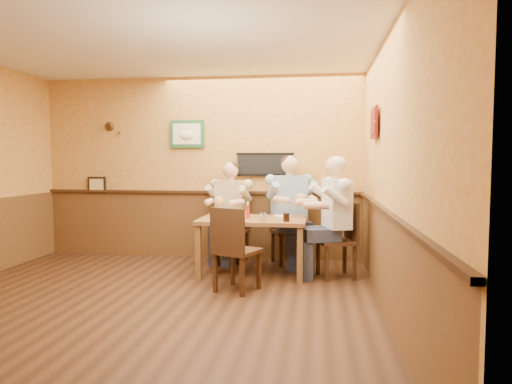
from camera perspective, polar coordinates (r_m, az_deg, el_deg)
room at (r=4.90m, az=-12.37°, el=5.92°), size 5.02×5.03×2.81m
dining_table at (r=6.05m, az=-0.41°, el=-4.14°), size 1.40×0.90×0.75m
chair_back_left at (r=6.87m, az=-3.08°, el=-4.77°), size 0.51×0.51×0.94m
chair_back_right at (r=6.69m, az=4.13°, el=-4.76°), size 0.60×0.60×1.00m
chair_right_end at (r=6.00m, az=10.00°, el=-5.89°), size 0.57×0.57×0.98m
chair_near_side at (r=5.32m, az=-2.36°, el=-7.11°), size 0.59×0.59×0.98m
diner_tan_shirt at (r=6.85m, az=-3.09°, el=-3.11°), size 0.73×0.73×1.34m
diner_blue_polo at (r=6.66m, az=4.14°, el=-2.94°), size 0.86×0.86×1.42m
diner_white_elder at (r=5.97m, az=10.02°, el=-3.90°), size 0.81×0.81×1.40m
water_glass_left at (r=5.91m, az=-2.79°, el=-2.88°), size 0.08×0.08×0.11m
water_glass_mid at (r=5.77m, az=0.88°, el=-3.06°), size 0.09×0.09×0.11m
cola_tumbler at (r=5.70m, az=3.82°, el=-3.18°), size 0.09×0.09×0.11m
hot_sauce_bottle at (r=6.01m, az=-1.04°, el=-2.36°), size 0.06×0.06×0.20m
salt_shaker at (r=6.08m, az=-1.32°, el=-2.80°), size 0.04×0.04×0.09m
pepper_shaker at (r=6.02m, az=-2.00°, el=-2.90°), size 0.04×0.04×0.08m
plate_far_left at (r=6.29m, az=-4.33°, el=-2.92°), size 0.31×0.31×0.02m
plate_far_right at (r=6.24m, az=3.35°, el=-2.98°), size 0.27×0.27×0.02m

